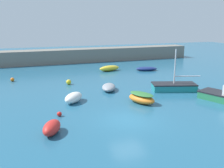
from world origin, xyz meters
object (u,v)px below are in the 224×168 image
at_px(open_tender_yellow, 147,69).
at_px(rowboat_white_midwater, 109,87).
at_px(sailboat_short_mast, 174,87).
at_px(mooring_buoy_orange, 12,80).
at_px(rowboat_with_red_cover, 142,98).
at_px(mooring_buoy_yellow, 69,82).
at_px(rowboat_blue_near, 109,68).
at_px(fishing_dinghy_green, 74,98).
at_px(dinghy_near_pier, 52,128).
at_px(mooring_buoy_red, 59,114).

distance_m(open_tender_yellow, rowboat_white_midwater, 12.49).
relative_size(sailboat_short_mast, mooring_buoy_orange, 10.70).
relative_size(rowboat_with_red_cover, mooring_buoy_yellow, 5.19).
distance_m(rowboat_with_red_cover, rowboat_blue_near, 15.50).
bearing_deg(mooring_buoy_yellow, fishing_dinghy_green, -96.94).
xyz_separation_m(open_tender_yellow, sailboat_short_mast, (-2.61, -11.05, 0.14)).
xyz_separation_m(rowboat_with_red_cover, mooring_buoy_yellow, (-4.83, 9.07, -0.18)).
height_order(dinghy_near_pier, mooring_buoy_orange, dinghy_near_pier).
height_order(rowboat_white_midwater, mooring_buoy_orange, rowboat_white_midwater).
xyz_separation_m(open_tender_yellow, mooring_buoy_yellow, (-12.55, -4.58, 0.01)).
bearing_deg(mooring_buoy_orange, rowboat_white_midwater, -39.35).
relative_size(sailboat_short_mast, rowboat_white_midwater, 1.65).
bearing_deg(mooring_buoy_yellow, mooring_buoy_red, -104.63).
bearing_deg(rowboat_with_red_cover, mooring_buoy_red, 72.60).
distance_m(rowboat_blue_near, mooring_buoy_orange, 13.62).
height_order(fishing_dinghy_green, rowboat_blue_near, fishing_dinghy_green).
bearing_deg(mooring_buoy_red, open_tender_yellow, 43.64).
bearing_deg(fishing_dinghy_green, open_tender_yellow, 170.31).
relative_size(rowboat_white_midwater, mooring_buoy_orange, 6.47).
bearing_deg(fishing_dinghy_green, mooring_buoy_red, 10.33).
height_order(rowboat_blue_near, mooring_buoy_red, rowboat_blue_near).
bearing_deg(mooring_buoy_red, rowboat_with_red_cover, 5.91).
height_order(fishing_dinghy_green, mooring_buoy_orange, fishing_dinghy_green).
bearing_deg(mooring_buoy_orange, fishing_dinghy_green, -63.39).
relative_size(rowboat_with_red_cover, mooring_buoy_red, 8.21).
distance_m(mooring_buoy_orange, mooring_buoy_yellow, 7.30).
bearing_deg(sailboat_short_mast, rowboat_white_midwater, -2.50).
height_order(rowboat_with_red_cover, rowboat_blue_near, rowboat_with_red_cover).
bearing_deg(fishing_dinghy_green, rowboat_white_midwater, 162.32).
height_order(dinghy_near_pier, rowboat_blue_near, dinghy_near_pier).
distance_m(open_tender_yellow, mooring_buoy_orange, 18.74).
bearing_deg(rowboat_with_red_cover, dinghy_near_pier, 90.77).
xyz_separation_m(mooring_buoy_yellow, mooring_buoy_red, (-2.57, -9.84, -0.11)).
relative_size(rowboat_with_red_cover, mooring_buoy_orange, 6.43).
relative_size(fishing_dinghy_green, rowboat_white_midwater, 0.84).
bearing_deg(mooring_buoy_red, dinghy_near_pier, -107.30).
height_order(rowboat_white_midwater, mooring_buoy_yellow, rowboat_white_midwater).
relative_size(open_tender_yellow, mooring_buoy_red, 9.28).
xyz_separation_m(rowboat_white_midwater, mooring_buoy_red, (-6.07, -5.80, -0.16)).
bearing_deg(mooring_buoy_red, fishing_dinghy_green, 60.35).
bearing_deg(rowboat_blue_near, mooring_buoy_red, 46.30).
bearing_deg(rowboat_with_red_cover, mooring_buoy_yellow, 4.71).
bearing_deg(rowboat_with_red_cover, rowboat_blue_near, -32.27).
bearing_deg(open_tender_yellow, mooring_buoy_yellow, -146.60).
relative_size(dinghy_near_pier, mooring_buoy_orange, 4.69).
bearing_deg(mooring_buoy_yellow, rowboat_blue_near, 40.75).
distance_m(dinghy_near_pier, sailboat_short_mast, 14.84).
xyz_separation_m(rowboat_blue_near, mooring_buoy_red, (-9.81, -16.08, -0.22)).
bearing_deg(rowboat_blue_near, sailboat_short_mast, 89.67).
relative_size(rowboat_white_midwater, mooring_buoy_yellow, 5.22).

